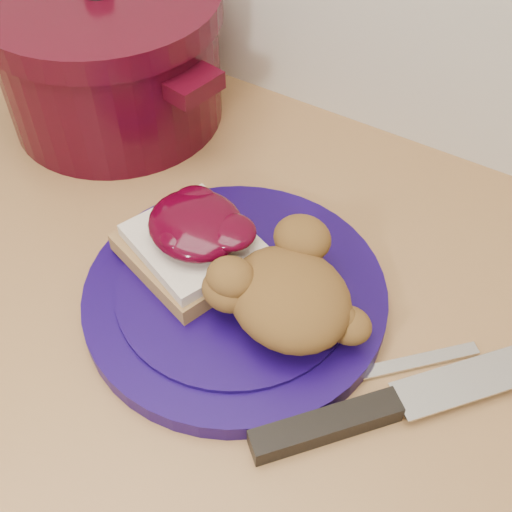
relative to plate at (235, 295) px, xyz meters
The scene contains 8 objects.
base_cabinet 0.48m from the plate, behind, with size 4.00×0.60×0.86m, color beige.
plate is the anchor object (origin of this frame).
sandwich 0.06m from the plate, behind, with size 0.14×0.13×0.06m.
stuffing_mound 0.07m from the plate, ahead, with size 0.11×0.10×0.06m, color brown.
chef_knife 0.16m from the plate, 13.19° to the right, with size 0.23×0.27×0.02m.
butter_knife 0.15m from the plate, ahead, with size 0.16×0.01×0.00m, color silver.
dutch_oven 0.33m from the plate, 148.74° to the left, with size 0.32×0.30×0.17m.
pepper_grinder 0.44m from the plate, 148.63° to the left, with size 0.06×0.06×0.12m.
Camera 1 is at (0.27, 1.19, 1.37)m, focal length 45.00 mm.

